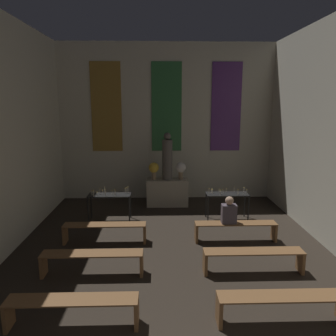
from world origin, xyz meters
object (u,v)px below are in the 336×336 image
Objects in this scene: flower_vase_right at (181,168)px; person_seated at (229,211)px; pew_second_right at (282,303)px; pew_third_right at (253,257)px; flower_vase_left at (154,169)px; candle_rack_left at (109,198)px; altar at (167,192)px; pew_second_left at (72,307)px; statue at (167,158)px; pew_third_left at (92,259)px; candle_rack_right at (227,197)px; pew_back_left at (105,229)px; pew_back_right at (236,228)px.

person_seated is at bearing -71.36° from flower_vase_right.
pew_second_right and pew_third_right have the same top height.
candle_rack_left is at bearing -132.37° from flower_vase_left.
flower_vase_left reaches higher than altar.
flower_vase_right is 0.28× the size of pew_second_left.
candle_rack_left is at bearing -140.89° from statue.
pew_third_left is at bearing -104.62° from flower_vase_left.
candle_rack_right reaches higher than altar.
pew_back_left is (0.00, 3.11, 0.00)m from pew_second_left.
person_seated is (3.06, 3.11, 0.43)m from pew_second_left.
statue is 4.96m from pew_third_right.
person_seated is at bearing 93.31° from pew_second_right.
pew_back_right is at bearing -55.01° from flower_vase_left.
flower_vase_right is at bearing 104.62° from pew_third_right.
candle_rack_left is at bearing 125.65° from pew_second_right.
pew_third_left is (-3.34, -3.11, -0.34)m from candle_rack_right.
flower_vase_right is 6.47m from pew_second_left.
candle_rack_right is at bearing -47.73° from flower_vase_right.
flower_vase_right is at bearing 71.18° from pew_second_left.
candle_rack_right is at bearing 0.01° from candle_rack_left.
pew_back_left is at bearing -180.00° from person_seated.
flower_vase_left is 5.04m from pew_third_right.
candle_rack_left is (-2.17, -1.40, -0.57)m from flower_vase_right.
pew_third_right is 3.60m from pew_back_left.
pew_second_left is 1.00× the size of pew_second_right.
candle_rack_left is at bearing -147.13° from flower_vase_right.
flower_vase_left is at bearing 108.82° from pew_second_right.
flower_vase_right reaches higher than pew_second_right.
statue is 2.74× the size of flower_vase_left.
pew_back_right is at bearing -68.28° from flower_vase_right.
pew_third_left is 1.00× the size of pew_third_right.
pew_back_left is at bearing -118.77° from altar.
pew_second_left and pew_third_right have the same top height.
candle_rack_left is (-1.72, -1.40, -0.93)m from statue.
pew_back_right is 2.98× the size of person_seated.
pew_second_left is 1.00× the size of pew_third_left.
flower_vase_left is (-0.45, 0.00, 0.81)m from altar.
flower_vase_left is 3.31m from pew_back_left.
pew_third_left is at bearing 180.00° from pew_third_right.
candle_rack_right is 0.61× the size of pew_second_left.
candle_rack_right is 0.61× the size of pew_third_left.
person_seated reaches higher than pew_second_right.
flower_vase_left is at bearing 47.63° from candle_rack_left.
pew_back_right is at bearing -61.23° from altar.
altar is 0.68× the size of pew_third_left.
pew_third_left is at bearing -154.36° from pew_back_right.
candle_rack_left is at bearing -179.99° from candle_rack_right.
statue is 3.60m from pew_back_right.
person_seated reaches higher than pew_third_left.
flower_vase_right is 0.28× the size of pew_second_right.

